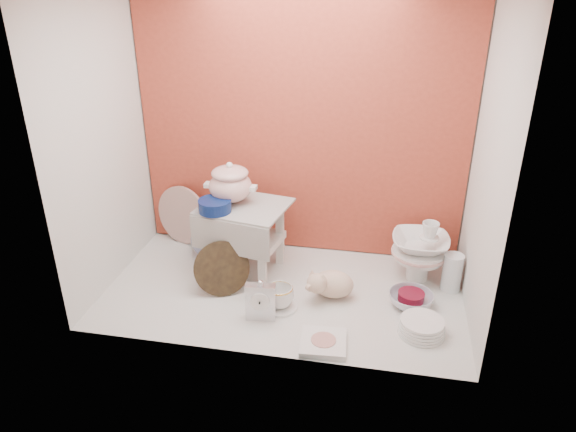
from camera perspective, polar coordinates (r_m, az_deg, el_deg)
name	(u,v)px	position (r m, az deg, el deg)	size (l,w,h in m)	color
ground	(283,291)	(2.80, -0.48, -7.92)	(1.80, 1.80, 0.00)	silver
niche_shell	(290,103)	(2.58, 0.24, 11.83)	(1.86, 1.03, 1.53)	#B1402C
step_stool	(246,237)	(2.91, -4.49, -2.26)	(0.44, 0.37, 0.38)	silver
soup_tureen	(230,182)	(2.83, -6.11, 3.55)	(0.27, 0.27, 0.23)	white
cobalt_bowl	(215,206)	(2.77, -7.72, 1.09)	(0.17, 0.17, 0.06)	#0A1B50
floral_platter	(182,215)	(3.24, -11.07, 0.10)	(0.35, 0.06, 0.35)	beige
blue_white_vase	(210,236)	(3.11, -8.24, -2.08)	(0.22, 0.22, 0.23)	silver
lacquer_tray	(222,269)	(2.75, -7.00, -5.52)	(0.28, 0.12, 0.27)	black
mantel_clock	(261,300)	(2.55, -2.90, -8.85)	(0.14, 0.05, 0.21)	silver
plush_pig	(333,284)	(2.72, 4.79, -7.12)	(0.26, 0.18, 0.15)	#D3B095
teacup_saucer	(280,307)	(2.67, -0.87, -9.53)	(0.17, 0.17, 0.01)	white
gold_rim_teacup	(280,296)	(2.64, -0.88, -8.46)	(0.14, 0.14, 0.11)	white
lattice_dish	(323,343)	(2.45, 3.75, -13.19)	(0.20, 0.20, 0.03)	white
dinner_plate_stack	(422,327)	(2.57, 13.92, -11.26)	(0.21, 0.21, 0.07)	white
crystal_bowl	(411,300)	(2.74, 12.82, -8.59)	(0.22, 0.22, 0.07)	silver
clear_glass_vase	(452,272)	(2.88, 16.93, -5.71)	(0.10, 0.10, 0.20)	silver
porcelain_tower	(420,250)	(2.90, 13.71, -3.51)	(0.29, 0.29, 0.34)	white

